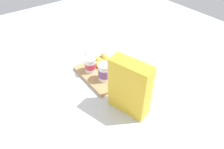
# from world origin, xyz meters

# --- Properties ---
(ground_plane) EXTENTS (2.40, 2.40, 0.00)m
(ground_plane) POSITION_xyz_m (0.00, 0.00, 0.00)
(ground_plane) COLOR silver
(cutting_board) EXTENTS (0.29, 0.21, 0.02)m
(cutting_board) POSITION_xyz_m (0.00, 0.00, 0.01)
(cutting_board) COLOR tan
(cutting_board) RESTS_ON ground_plane
(cereal_box) EXTENTS (0.20, 0.12, 0.27)m
(cereal_box) POSITION_xyz_m (-0.27, 0.04, 0.13)
(cereal_box) COLOR yellow
(cereal_box) RESTS_ON ground_plane
(yogurt_cup_front) EXTENTS (0.07, 0.07, 0.10)m
(yogurt_cup_front) POSITION_xyz_m (-0.05, 0.02, 0.07)
(yogurt_cup_front) COLOR white
(yogurt_cup_front) RESTS_ON cutting_board
(yogurt_cup_back) EXTENTS (0.06, 0.06, 0.09)m
(yogurt_cup_back) POSITION_xyz_m (0.05, 0.04, 0.06)
(yogurt_cup_back) COLOR white
(yogurt_cup_back) RESTS_ON cutting_board
(banana_bunch) EXTENTS (0.20, 0.14, 0.04)m
(banana_bunch) POSITION_xyz_m (0.04, -0.05, 0.04)
(banana_bunch) COLOR yellow
(banana_bunch) RESTS_ON cutting_board
(spoon) EXTENTS (0.05, 0.13, 0.01)m
(spoon) POSITION_xyz_m (0.23, -0.02, 0.01)
(spoon) COLOR silver
(spoon) RESTS_ON ground_plane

